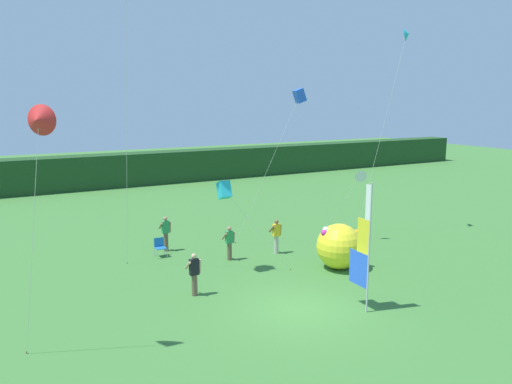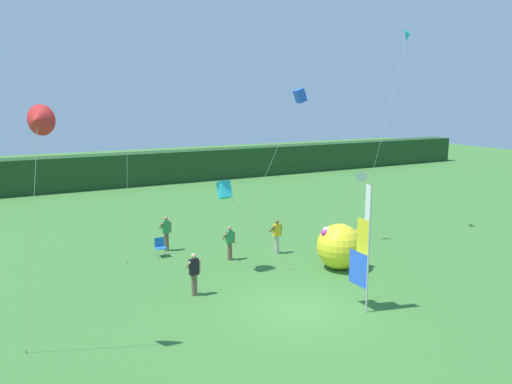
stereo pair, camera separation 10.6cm
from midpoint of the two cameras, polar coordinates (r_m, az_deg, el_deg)
The scene contains 14 objects.
ground_plane at distance 18.13m, azimuth 5.11°, elevation -13.51°, with size 120.00×120.00×0.00m, color #3D7533.
distant_treeline at distance 44.13m, azimuth -15.96°, elevation 2.47°, with size 80.00×2.40×2.82m, color #1E421E.
banner_flag at distance 17.73m, azimuth 12.54°, elevation -6.57°, with size 0.06×1.03×4.67m.
person_near_banner at distance 24.72m, azimuth -10.30°, elevation -4.67°, with size 0.55×0.48×1.76m.
person_mid_field at distance 23.95m, azimuth 2.57°, elevation -5.09°, with size 0.55×0.48×1.70m.
person_far_left at distance 23.01m, azimuth -2.95°, elevation -5.87°, with size 0.55×0.48×1.62m.
person_far_right at distance 19.10m, azimuth -7.08°, elevation -9.36°, with size 0.55×0.48×1.68m.
inflatable_balloon at distance 22.13m, azimuth 9.84°, elevation -6.27°, with size 2.03×2.03×2.03m.
folding_chair at distance 24.09m, azimuth -10.97°, elevation -6.17°, with size 0.51×0.51×0.89m.
kite_red_delta_0 at distance 14.40m, azimuth -23.91°, elevation 7.60°, with size 1.23×1.07×7.32m.
kite_cyan_delta_2 at distance 28.58m, azimuth 17.35°, elevation 17.03°, with size 2.67×1.18×11.25m.
kite_white_delta_3 at distance 26.14m, azimuth 12.27°, elevation 1.83°, with size 1.23×2.39×3.84m.
kite_blue_box_4 at distance 24.11m, azimuth 5.25°, elevation 11.01°, with size 2.80×2.38×7.99m.
kite_cyan_box_5 at distance 20.74m, azimuth -3.55°, elevation 0.24°, with size 2.93×1.52×4.09m.
Camera 2 is at (-9.11, -13.80, 7.43)m, focal length 34.29 mm.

